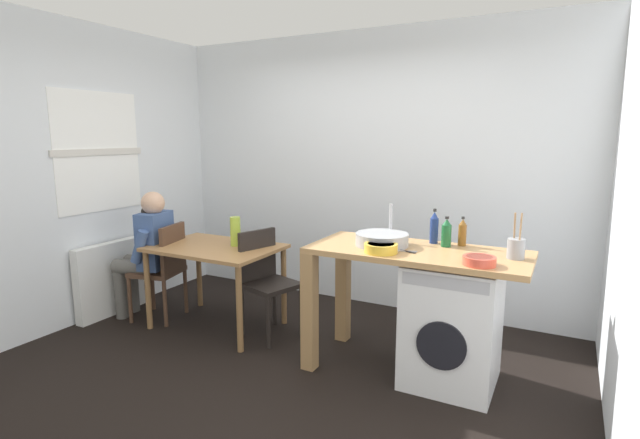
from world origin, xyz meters
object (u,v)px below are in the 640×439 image
chair_opposite (266,277)px  mixing_bowl (381,247)px  bottle_clear_small (462,233)px  utensil_crock (516,248)px  chair_person_seat (164,266)px  colander (479,260)px  washing_machine (452,323)px  bottle_squat_brown (446,233)px  bottle_tall_green (434,228)px  dining_table (216,257)px  seated_person (147,248)px  vase (235,231)px

chair_opposite → mixing_bowl: bearing=92.6°
bottle_clear_small → utensil_crock: size_ratio=0.71×
chair_person_seat → colander: colander is taller
chair_person_seat → washing_machine: bearing=-102.3°
bottle_squat_brown → colander: bearing=-53.6°
mixing_bowl → bottle_tall_green: bearing=61.5°
bottle_tall_green → bottle_squat_brown: size_ratio=1.17×
dining_table → mixing_bowl: (1.63, -0.23, 0.31)m
washing_machine → bottle_tall_green: (-0.21, 0.25, 0.61)m
seated_person → washing_machine: seated_person is taller
washing_machine → bottle_tall_green: bottle_tall_green is taller
dining_table → bottle_clear_small: bearing=6.6°
washing_machine → mixing_bowl: (-0.46, -0.20, 0.52)m
seated_person → bottle_squat_brown: 2.72m
seated_person → bottle_tall_green: 2.62m
bottle_clear_small → chair_person_seat: bearing=-173.0°
bottle_tall_green → bottle_squat_brown: (0.11, -0.07, -0.02)m
chair_person_seat → colander: (2.82, -0.16, 0.44)m
chair_opposite → vase: vase is taller
bottle_squat_brown → bottle_tall_green: bearing=147.5°
seated_person → colander: (2.98, -0.13, 0.28)m
bottle_tall_green → vase: bottle_tall_green is taller
dining_table → washing_machine: washing_machine is taller
mixing_bowl → colander: bearing=-1.8°
bottle_squat_brown → colander: 0.50m
bottle_squat_brown → utensil_crock: utensil_crock is taller
chair_person_seat → chair_opposite: size_ratio=1.00×
mixing_bowl → utensil_crock: 0.86m
colander → vase: 2.15m
chair_opposite → washing_machine: size_ratio=1.05×
chair_person_seat → colander: bearing=-106.8°
chair_person_seat → utensil_crock: 3.04m
seated_person → bottle_clear_small: 2.82m
utensil_crock → vase: 2.31m
washing_machine → colander: size_ratio=4.30×
mixing_bowl → chair_person_seat: bearing=176.2°
utensil_crock → vase: size_ratio=1.16×
bottle_tall_green → vase: size_ratio=0.99×
washing_machine → utensil_crock: size_ratio=2.87×
washing_machine → utensil_crock: 0.67m
dining_table → mixing_bowl: size_ratio=4.85×
bottle_squat_brown → bottle_clear_small: (0.09, 0.08, -0.00)m
mixing_bowl → colander: (0.65, -0.02, -0.00)m
bottle_tall_green → vase: (-1.72, -0.12, -0.17)m
seated_person → colander: bearing=-105.9°
chair_opposite → utensil_crock: utensil_crock is taller
seated_person → utensil_crock: size_ratio=4.01×
mixing_bowl → utensil_crock: (0.83, 0.25, 0.03)m
bottle_tall_green → chair_opposite: bearing=-173.8°
chair_opposite → colander: colander is taller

